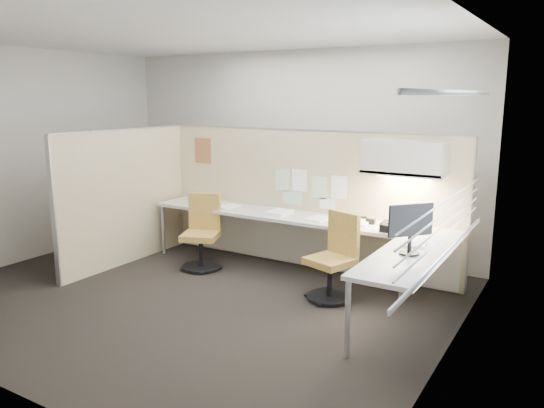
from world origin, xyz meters
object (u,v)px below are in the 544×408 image
Objects in this scene: desk at (313,231)px; monitor at (411,226)px; chair_right at (334,260)px; phone at (390,227)px; chair_left at (202,234)px.

monitor is at bearing -28.62° from desk.
desk is 1.61m from monitor.
monitor reaches higher than chair_right.
monitor is 0.88m from phone.
desk is 8.44× the size of monitor.
monitor is at bearing -30.79° from chair_left.
chair_left is 1.90m from chair_right.
chair_right is (1.90, -0.10, -0.00)m from chair_left.
desk is 18.75× the size of phone.
desk is 0.95m from phone.
chair_left is (-1.44, -0.30, -0.17)m from desk.
chair_right is at bearing 110.73° from monitor.
monitor is 2.22× the size of phone.
chair_right is 0.71m from phone.
phone is (0.48, 0.39, 0.35)m from chair_right.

